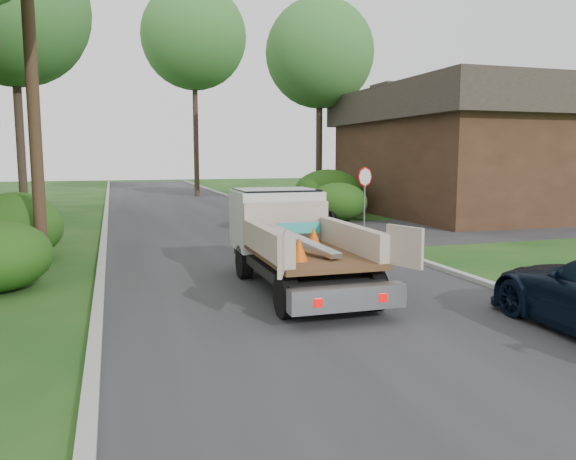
% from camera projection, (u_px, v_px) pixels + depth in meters
% --- Properties ---
extents(ground, '(120.00, 120.00, 0.00)m').
position_uv_depth(ground, '(318.00, 303.00, 10.99)').
color(ground, '#133F12').
rests_on(ground, ground).
extents(road, '(8.00, 90.00, 0.02)m').
position_uv_depth(road, '(222.00, 235.00, 20.45)').
color(road, '#28282B').
rests_on(road, ground).
extents(side_street, '(16.00, 7.00, 0.02)m').
position_uv_depth(side_street, '(515.00, 226.00, 23.06)').
color(side_street, '#28282B').
rests_on(side_street, ground).
extents(curb_left, '(0.20, 90.00, 0.12)m').
position_uv_depth(curb_left, '(104.00, 238.00, 19.23)').
color(curb_left, '#9E9E99').
rests_on(curb_left, ground).
extents(curb_right, '(0.20, 90.00, 0.12)m').
position_uv_depth(curb_right, '(327.00, 229.00, 21.66)').
color(curb_right, '#9E9E99').
rests_on(curb_right, ground).
extents(stop_sign, '(0.71, 0.32, 2.48)m').
position_uv_depth(stop_sign, '(365.00, 186.00, 20.82)').
color(stop_sign, slate).
rests_on(stop_sign, ground).
extents(utility_pole, '(2.42, 1.25, 10.00)m').
position_uv_depth(utility_pole, '(32.00, 59.00, 13.41)').
color(utility_pole, '#382619').
rests_on(utility_pole, ground).
extents(house_right, '(9.72, 12.96, 6.20)m').
position_uv_depth(house_right, '(466.00, 150.00, 27.68)').
color(house_right, '#382117').
rests_on(house_right, ground).
extents(hedge_left_b, '(2.86, 2.86, 1.87)m').
position_uv_depth(hedge_left_b, '(7.00, 228.00, 15.10)').
color(hedge_left_b, '#174910').
rests_on(hedge_left_b, ground).
extents(hedge_left_c, '(2.60, 2.60, 1.70)m').
position_uv_depth(hedge_left_c, '(16.00, 218.00, 18.33)').
color(hedge_left_c, '#174910').
rests_on(hedge_left_c, ground).
extents(hedge_right_a, '(2.60, 2.60, 1.70)m').
position_uv_depth(hedge_right_a, '(338.00, 202.00, 24.90)').
color(hedge_right_a, '#174910').
rests_on(hedge_right_a, ground).
extents(hedge_right_b, '(3.38, 3.38, 2.21)m').
position_uv_depth(hedge_right_b, '(328.00, 192.00, 27.91)').
color(hedge_right_b, '#174910').
rests_on(hedge_right_b, ground).
extents(tree_left_far, '(6.40, 6.40, 12.20)m').
position_uv_depth(tree_left_far, '(12.00, 10.00, 23.68)').
color(tree_left_far, '#2D2119').
rests_on(tree_left_far, ground).
extents(tree_right_far, '(6.00, 6.00, 11.50)m').
position_uv_depth(tree_right_far, '(320.00, 54.00, 31.03)').
color(tree_right_far, '#2D2119').
rests_on(tree_right_far, ground).
extents(tree_center_far, '(7.20, 7.20, 14.60)m').
position_uv_depth(tree_center_far, '(194.00, 37.00, 38.53)').
color(tree_center_far, '#2D2119').
rests_on(tree_center_far, ground).
extents(flatbed_truck, '(2.58, 5.52, 2.08)m').
position_uv_depth(flatbed_truck, '(288.00, 234.00, 12.60)').
color(flatbed_truck, black).
rests_on(flatbed_truck, ground).
extents(black_pickup, '(2.89, 5.57, 1.50)m').
position_uv_depth(black_pickup, '(289.00, 214.00, 20.53)').
color(black_pickup, black).
rests_on(black_pickup, ground).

